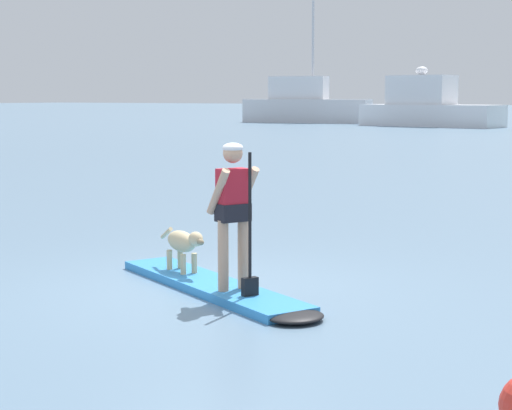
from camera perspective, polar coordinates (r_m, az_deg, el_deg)
ground_plane at (r=10.33m, az=-2.97°, el=-5.55°), size 400.00×400.00×0.00m
paddleboard at (r=10.12m, az=-2.32°, el=-5.51°), size 3.61×2.13×0.10m
person_paddler at (r=9.70m, az=-1.46°, el=-0.05°), size 0.68×0.60×1.65m
dog at (r=10.82m, az=-4.75°, el=-2.48°), size 1.00×0.52×0.55m
moored_boat_starboard at (r=73.63m, az=3.20°, el=6.53°), size 10.91×4.46×10.01m
moored_boat_far_port at (r=65.98m, az=11.14°, el=6.27°), size 10.83×4.74×4.39m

